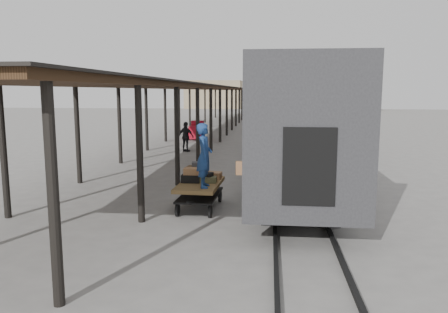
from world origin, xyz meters
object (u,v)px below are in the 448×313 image
at_px(baggage_cart, 200,189).
at_px(pedestrian, 186,137).
at_px(porter, 204,155).
at_px(luggage_tug, 197,131).

xyz_separation_m(baggage_cart, pedestrian, (-2.98, 13.13, 0.28)).
relative_size(porter, pedestrian, 1.04).
bearing_deg(porter, baggage_cart, 16.19).
height_order(baggage_cart, porter, porter).
bearing_deg(pedestrian, luggage_tug, -63.22).
height_order(baggage_cart, luggage_tug, luggage_tug).
xyz_separation_m(luggage_tug, porter, (3.71, -20.67, 1.17)).
height_order(luggage_tug, porter, porter).
height_order(baggage_cart, pedestrian, pedestrian).
distance_m(baggage_cart, pedestrian, 13.47).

